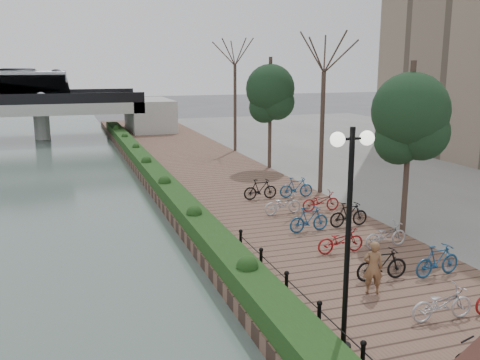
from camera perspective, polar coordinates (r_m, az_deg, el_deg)
name	(u,v)px	position (r m, az deg, el deg)	size (l,w,h in m)	color
promenade	(236,196)	(27.36, -0.42, -1.73)	(8.00, 75.00, 0.50)	brown
hedge	(161,180)	(28.81, -8.42, -0.03)	(1.10, 56.00, 0.60)	#1B3413
chain_fence	(339,337)	(12.76, 10.53, -16.13)	(0.10, 14.10, 0.70)	black
lamppost	(350,194)	(11.72, 11.65, -1.44)	(1.02, 0.32, 5.09)	black
pedestrian	(373,267)	(15.69, 14.01, -9.04)	(0.56, 0.37, 1.55)	brown
bicycle_parking	(347,228)	(20.13, 11.37, -5.02)	(2.40, 14.69, 1.00)	#BCBCC1
street_trees	(357,138)	(24.01, 12.34, 4.36)	(3.20, 37.12, 6.80)	#3A2822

